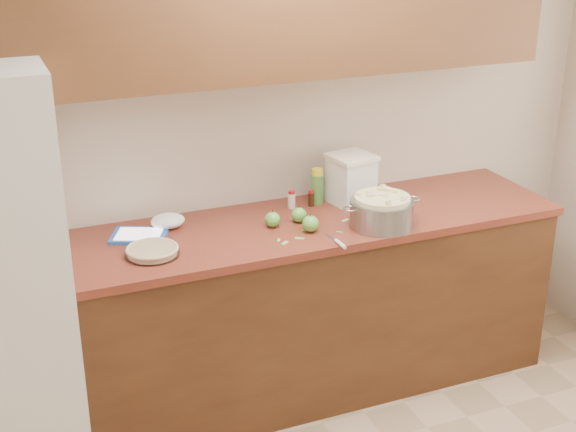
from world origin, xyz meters
name	(u,v)px	position (x,y,z in m)	size (l,w,h in m)	color
room_shell	(485,279)	(0.00, 0.00, 1.30)	(3.60, 3.60, 3.60)	tan
counter_run	(295,307)	(0.00, 1.48, 0.46)	(2.64, 0.68, 0.92)	#502E16
pie	(152,251)	(-0.72, 1.37, 0.94)	(0.24, 0.24, 0.04)	silver
colander	(382,212)	(0.36, 1.28, 0.99)	(0.40, 0.30, 0.15)	gray
flour_canister	(351,179)	(0.36, 1.61, 1.05)	(0.24, 0.24, 0.25)	white
tablet	(139,236)	(-0.73, 1.58, 0.93)	(0.30, 0.27, 0.02)	blue
paring_knife	(339,243)	(0.08, 1.16, 0.93)	(0.02, 0.18, 0.02)	gray
lemon_bottle	(317,187)	(0.20, 1.67, 1.01)	(0.07, 0.07, 0.18)	#4C8C38
cinnamon_shaker	(292,200)	(0.06, 1.65, 0.96)	(0.04, 0.04, 0.09)	beige
vanilla_bottle	(311,198)	(0.16, 1.64, 0.96)	(0.03, 0.03, 0.08)	black
mixing_bowl	(344,187)	(0.37, 1.71, 0.97)	(0.24, 0.24, 0.09)	silver
paper_towel	(168,221)	(-0.58, 1.65, 0.95)	(0.16, 0.13, 0.07)	white
apple_left	(273,220)	(-0.12, 1.46, 0.96)	(0.07, 0.07, 0.09)	#5AAD3D
apple_center	(299,215)	(0.02, 1.47, 0.96)	(0.07, 0.07, 0.08)	#5AAD3D
apple_front	(310,224)	(0.02, 1.34, 0.96)	(0.08, 0.08, 0.09)	#5AAD3D
peel_a	(300,238)	(-0.06, 1.29, 0.92)	(0.04, 0.02, 0.00)	#8DC861
peel_b	(305,230)	(0.00, 1.36, 0.92)	(0.03, 0.01, 0.00)	#8DC861
peel_c	(340,232)	(0.14, 1.28, 0.92)	(0.03, 0.01, 0.00)	#8DC861
peel_d	(285,243)	(-0.14, 1.27, 0.92)	(0.04, 0.02, 0.00)	#8DC861
peel_e	(279,240)	(-0.15, 1.31, 0.92)	(0.03, 0.01, 0.00)	#8DC861
peel_f	(345,220)	(0.23, 1.40, 0.92)	(0.05, 0.02, 0.00)	#8DC861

